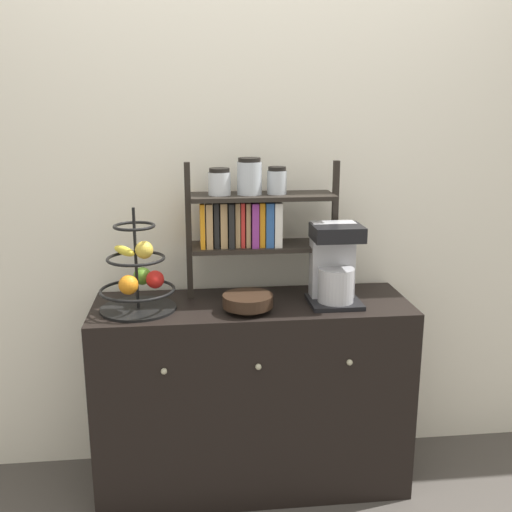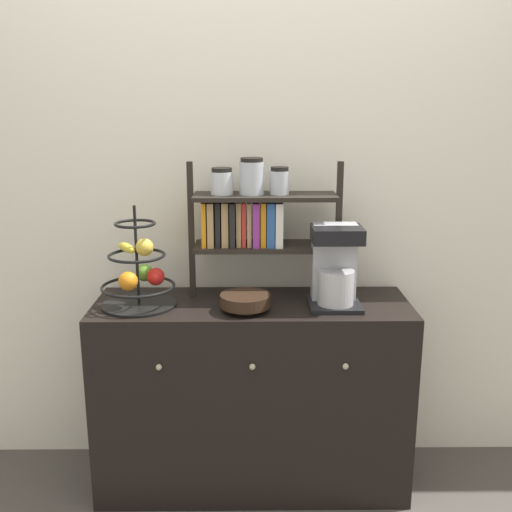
# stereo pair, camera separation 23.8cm
# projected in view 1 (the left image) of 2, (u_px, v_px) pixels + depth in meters

# --- Properties ---
(ground_plane) EXTENTS (12.00, 12.00, 0.00)m
(ground_plane) POSITION_uv_depth(u_px,v_px,m) (258.00, 511.00, 2.45)
(ground_plane) COLOR #47423D
(wall_back) EXTENTS (7.00, 0.05, 2.60)m
(wall_back) POSITION_uv_depth(u_px,v_px,m) (245.00, 179.00, 2.59)
(wall_back) COLOR silver
(wall_back) RESTS_ON ground_plane
(sideboard) EXTENTS (1.30, 0.46, 0.82)m
(sideboard) POSITION_uv_depth(u_px,v_px,m) (252.00, 394.00, 2.56)
(sideboard) COLOR black
(sideboard) RESTS_ON ground_plane
(coffee_maker) EXTENTS (0.21, 0.21, 0.33)m
(coffee_maker) POSITION_uv_depth(u_px,v_px,m) (334.00, 265.00, 2.42)
(coffee_maker) COLOR black
(coffee_maker) RESTS_ON sideboard
(fruit_stand) EXTENTS (0.30, 0.30, 0.41)m
(fruit_stand) POSITION_uv_depth(u_px,v_px,m) (138.00, 278.00, 2.35)
(fruit_stand) COLOR black
(fruit_stand) RESTS_ON sideboard
(wooden_bowl) EXTENTS (0.20, 0.20, 0.07)m
(wooden_bowl) POSITION_uv_depth(u_px,v_px,m) (248.00, 301.00, 2.35)
(wooden_bowl) COLOR black
(wooden_bowl) RESTS_ON sideboard
(shelf_hutch) EXTENTS (0.63, 0.20, 0.58)m
(shelf_hutch) POSITION_uv_depth(u_px,v_px,m) (249.00, 214.00, 2.46)
(shelf_hutch) COLOR black
(shelf_hutch) RESTS_ON sideboard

